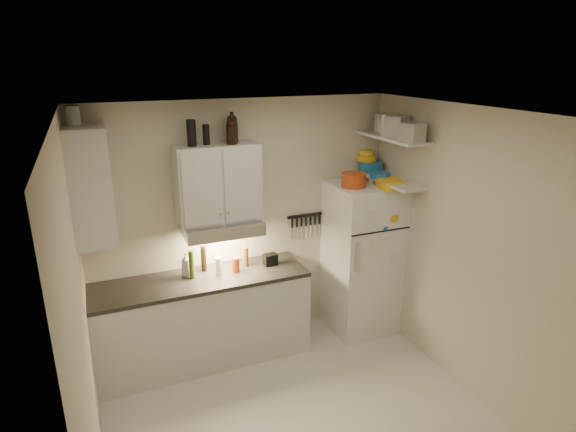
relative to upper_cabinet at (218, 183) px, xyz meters
name	(u,v)px	position (x,y,z in m)	size (l,w,h in m)	color
floor	(301,421)	(0.30, -1.33, -1.84)	(3.20, 3.00, 0.02)	silver
ceiling	(305,113)	(0.30, -1.33, 0.78)	(3.20, 3.00, 0.02)	white
back_wall	(244,225)	(0.30, 0.18, -0.53)	(3.20, 0.02, 2.60)	beige
left_wall	(79,327)	(-1.31, -1.33, -0.53)	(0.02, 3.00, 2.60)	beige
right_wall	(466,253)	(1.91, -1.33, -0.53)	(0.02, 3.00, 2.60)	beige
base_cabinet	(204,321)	(-0.25, -0.14, -1.39)	(2.10, 0.60, 0.88)	silver
countertop	(201,280)	(-0.25, -0.14, -0.93)	(2.10, 0.62, 0.04)	#282623
upper_cabinet	(218,183)	(0.00, 0.00, 0.00)	(0.80, 0.33, 0.75)	silver
side_cabinet	(90,185)	(-1.14, -0.14, 0.12)	(0.33, 0.55, 1.00)	silver
range_hood	(222,227)	(0.00, -0.06, -0.44)	(0.76, 0.46, 0.12)	silver
fridge	(362,258)	(1.55, -0.18, -0.98)	(0.70, 0.68, 1.70)	white
shelf_hi	(392,137)	(1.75, -0.31, 0.38)	(0.30, 0.95, 0.03)	silver
shelf_lo	(389,180)	(1.75, -0.31, -0.07)	(0.30, 0.95, 0.03)	silver
knife_strip	(305,215)	(1.00, 0.15, -0.51)	(0.42, 0.02, 0.03)	black
dutch_oven	(354,180)	(1.37, -0.23, -0.05)	(0.25, 0.25, 0.15)	#A93A13
book_stack	(390,184)	(1.68, -0.43, -0.08)	(0.23, 0.28, 0.09)	gold
spice_jar	(372,179)	(1.63, -0.17, -0.08)	(0.06, 0.06, 0.10)	silver
stock_pot	(387,123)	(1.82, -0.09, 0.49)	(0.28, 0.28, 0.20)	silver
tin_a	(397,127)	(1.74, -0.39, 0.49)	(0.21, 0.19, 0.21)	#AAAAAD
tin_b	(412,133)	(1.69, -0.71, 0.48)	(0.18, 0.18, 0.18)	#AAAAAD
bowl_teal	(371,167)	(1.74, 0.04, 0.00)	(0.27, 0.27, 0.11)	#1C649A
bowl_orange	(366,158)	(1.72, 0.11, 0.09)	(0.21, 0.21, 0.06)	#F1A216
bowl_yellow	(367,152)	(1.72, 0.11, 0.15)	(0.17, 0.17, 0.05)	gold
plates	(380,175)	(1.68, -0.24, -0.02)	(0.21, 0.21, 0.05)	#1C649A
growler_a	(232,131)	(0.14, -0.06, 0.50)	(0.10, 0.10, 0.25)	black
growler_b	(232,128)	(0.18, 0.07, 0.51)	(0.11, 0.11, 0.26)	black
thermos_a	(206,134)	(-0.09, 0.01, 0.47)	(0.06, 0.06, 0.19)	black
thermos_b	(191,133)	(-0.23, -0.04, 0.50)	(0.08, 0.08, 0.24)	black
side_jar	(73,115)	(-1.20, -0.08, 0.70)	(0.12, 0.12, 0.16)	silver
soap_bottle	(186,263)	(-0.37, -0.04, -0.77)	(0.11, 0.11, 0.27)	silver
pepper_mill	(245,256)	(0.24, -0.03, -0.80)	(0.06, 0.06, 0.21)	brown
oil_bottle	(192,265)	(-0.32, -0.11, -0.76)	(0.05, 0.05, 0.28)	#425816
vinegar_bottle	(204,259)	(-0.18, 0.02, -0.77)	(0.06, 0.06, 0.27)	black
clear_bottle	(219,266)	(-0.07, -0.13, -0.81)	(0.06, 0.06, 0.18)	silver
red_jar	(236,265)	(0.11, -0.13, -0.83)	(0.08, 0.08, 0.15)	#A93A13
caddy	(270,259)	(0.49, -0.10, -0.85)	(0.14, 0.10, 0.12)	black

